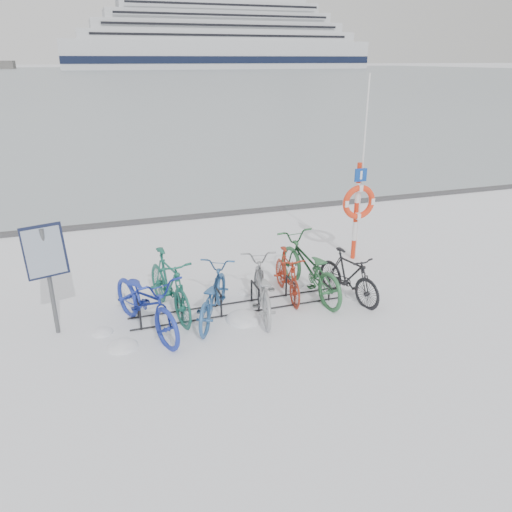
% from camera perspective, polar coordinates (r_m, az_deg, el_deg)
% --- Properties ---
extents(ground, '(900.00, 900.00, 0.00)m').
position_cam_1_polar(ground, '(9.46, -2.18, -6.04)').
color(ground, white).
rests_on(ground, ground).
extents(ice_sheet, '(400.00, 298.00, 0.02)m').
position_cam_1_polar(ice_sheet, '(163.13, -18.72, 19.04)').
color(ice_sheet, '#A2AFB7').
rests_on(ice_sheet, ground).
extents(quay_edge, '(400.00, 0.25, 0.10)m').
position_cam_1_polar(quay_edge, '(14.80, -8.69, 4.32)').
color(quay_edge, '#3F3F42').
rests_on(quay_edge, ground).
extents(bike_rack, '(4.00, 0.48, 0.46)m').
position_cam_1_polar(bike_rack, '(9.38, -2.19, -5.07)').
color(bike_rack, black).
rests_on(bike_rack, ground).
extents(info_board, '(0.69, 0.42, 1.94)m').
position_cam_1_polar(info_board, '(8.75, -22.90, -0.18)').
color(info_board, '#595B5E').
rests_on(info_board, ground).
extents(lifebuoy_station, '(0.79, 0.23, 4.11)m').
position_cam_1_polar(lifebuoy_station, '(11.53, 11.63, 6.04)').
color(lifebuoy_station, red).
rests_on(lifebuoy_station, ground).
extents(cruise_ferry, '(135.76, 25.61, 44.61)m').
position_cam_1_polar(cruise_ferry, '(242.12, -4.38, 23.42)').
color(cruise_ferry, silver).
rests_on(cruise_ferry, ground).
extents(bike_0, '(1.50, 2.34, 1.16)m').
position_cam_1_polar(bike_0, '(8.71, -12.50, -4.87)').
color(bike_0, '#1E31A1').
rests_on(bike_0, ground).
extents(bike_1, '(0.95, 2.07, 1.20)m').
position_cam_1_polar(bike_1, '(9.21, -9.90, -3.03)').
color(bike_1, '#1A5D4D').
rests_on(bike_1, ground).
extents(bike_2, '(1.43, 1.96, 0.98)m').
position_cam_1_polar(bike_2, '(8.98, -5.04, -4.23)').
color(bike_2, '#2B5791').
rests_on(bike_2, ground).
extents(bike_3, '(1.06, 2.04, 1.02)m').
position_cam_1_polar(bike_3, '(9.16, 0.66, -3.45)').
color(bike_3, '#94969A').
rests_on(bike_3, ground).
extents(bike_4, '(0.59, 1.64, 0.96)m').
position_cam_1_polar(bike_4, '(9.79, 3.61, -1.96)').
color(bike_4, '#9C2A17').
rests_on(bike_4, ground).
extents(bike_5, '(1.05, 2.34, 1.19)m').
position_cam_1_polar(bike_5, '(9.87, 6.08, -1.12)').
color(bike_5, '#2B6438').
rests_on(bike_5, ground).
extents(bike_6, '(0.89, 1.73, 1.00)m').
position_cam_1_polar(bike_6, '(9.83, 10.55, -2.07)').
color(bike_6, black).
rests_on(bike_6, ground).
extents(snow_drifts, '(5.71, 1.89, 0.23)m').
position_cam_1_polar(snow_drifts, '(9.42, -1.25, -6.18)').
color(snow_drifts, white).
rests_on(snow_drifts, ground).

